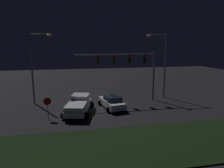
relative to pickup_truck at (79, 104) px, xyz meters
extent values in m
plane|color=black|center=(3.37, 0.71, -1.00)|extent=(80.00, 80.00, 0.00)
cube|color=black|center=(3.37, -8.24, -0.95)|extent=(27.40, 6.74, 0.10)
cube|color=silver|center=(-0.04, -0.17, -0.32)|extent=(3.20, 5.72, 0.55)
cube|color=silver|center=(0.24, 0.99, 0.38)|extent=(2.23, 2.28, 0.85)
cube|color=black|center=(0.24, 0.99, 0.50)|extent=(2.06, 1.89, 0.51)
cube|color=silver|center=(-0.29, -1.22, 0.18)|extent=(2.57, 3.39, 0.45)
cylinder|color=black|center=(-0.59, 1.96, -0.60)|extent=(0.80, 0.22, 0.80)
cylinder|color=black|center=(1.41, 1.48, -0.60)|extent=(0.80, 0.22, 0.80)
cylinder|color=black|center=(-1.49, -1.82, -0.60)|extent=(0.80, 0.22, 0.80)
cylinder|color=black|center=(0.51, -2.30, -0.60)|extent=(0.80, 0.22, 0.80)
cube|color=silver|center=(3.83, 1.02, -0.39)|extent=(2.53, 4.64, 0.70)
cube|color=black|center=(3.87, 0.78, 0.24)|extent=(1.92, 2.24, 0.55)
cylinder|color=black|center=(2.67, 2.34, -0.68)|extent=(0.64, 0.22, 0.64)
cylinder|color=black|center=(4.48, 2.66, -0.68)|extent=(0.64, 0.22, 0.64)
cylinder|color=black|center=(3.18, -0.61, -0.68)|extent=(0.64, 0.22, 0.64)
cylinder|color=black|center=(4.99, -0.29, -0.68)|extent=(0.64, 0.22, 0.64)
cylinder|color=slate|center=(9.95, 3.46, 2.25)|extent=(0.24, 0.24, 6.50)
cylinder|color=slate|center=(4.85, 3.46, 5.10)|extent=(10.20, 0.18, 0.18)
cube|color=black|center=(8.55, 3.46, 4.50)|extent=(0.32, 0.44, 0.95)
sphere|color=red|center=(8.55, 3.23, 4.80)|extent=(0.22, 0.22, 0.22)
sphere|color=#59380A|center=(8.55, 3.23, 4.50)|extent=(0.22, 0.22, 0.22)
sphere|color=#0C4719|center=(8.55, 3.23, 4.20)|extent=(0.22, 0.22, 0.22)
cube|color=black|center=(6.55, 3.46, 4.50)|extent=(0.32, 0.44, 0.95)
sphere|color=red|center=(6.55, 3.23, 4.80)|extent=(0.22, 0.22, 0.22)
sphere|color=#59380A|center=(6.55, 3.23, 4.50)|extent=(0.22, 0.22, 0.22)
sphere|color=#0C4719|center=(6.55, 3.23, 4.20)|extent=(0.22, 0.22, 0.22)
cube|color=black|center=(4.55, 3.46, 4.50)|extent=(0.32, 0.44, 0.95)
sphere|color=red|center=(4.55, 3.23, 4.80)|extent=(0.22, 0.22, 0.22)
sphere|color=#59380A|center=(4.55, 3.23, 4.50)|extent=(0.22, 0.22, 0.22)
sphere|color=#0C4719|center=(4.55, 3.23, 4.20)|extent=(0.22, 0.22, 0.22)
cube|color=black|center=(2.55, 3.46, 4.50)|extent=(0.32, 0.44, 0.95)
sphere|color=red|center=(2.55, 3.23, 4.80)|extent=(0.22, 0.22, 0.22)
sphere|color=#59380A|center=(2.55, 3.23, 4.50)|extent=(0.22, 0.22, 0.22)
sphere|color=#0C4719|center=(2.55, 3.23, 4.20)|extent=(0.22, 0.22, 0.22)
cylinder|color=slate|center=(-5.40, 4.66, 3.35)|extent=(0.20, 0.20, 8.70)
cylinder|color=slate|center=(-4.27, 4.66, 7.55)|extent=(2.25, 0.12, 0.12)
ellipsoid|color=#F9CC72|center=(-3.15, 4.66, 7.45)|extent=(0.70, 0.44, 0.30)
cylinder|color=slate|center=(11.96, 4.42, 3.37)|extent=(0.20, 0.20, 8.73)
cylinder|color=slate|center=(10.72, 4.42, 7.58)|extent=(2.48, 0.12, 0.12)
ellipsoid|color=#F9CC72|center=(9.48, 4.42, 7.48)|extent=(0.70, 0.44, 0.30)
cylinder|color=slate|center=(-3.10, -1.32, 0.10)|extent=(0.07, 0.07, 2.20)
cylinder|color=#B20C0F|center=(-3.10, -1.35, 0.85)|extent=(0.76, 0.03, 0.76)
camera|label=1|loc=(-0.59, -21.51, 6.35)|focal=32.62mm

